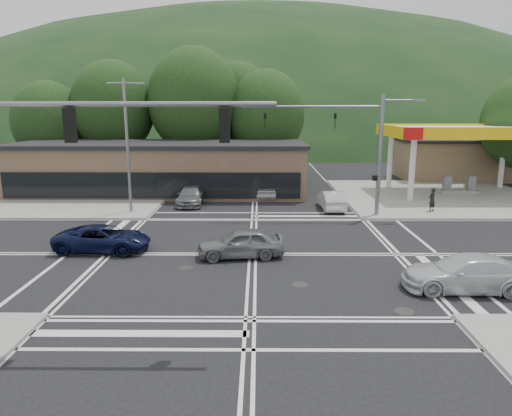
{
  "coord_description": "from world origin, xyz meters",
  "views": [
    {
      "loc": [
        0.29,
        -21.62,
        7.07
      ],
      "look_at": [
        0.14,
        4.37,
        1.4
      ],
      "focal_mm": 32.0,
      "sensor_mm": 36.0,
      "label": 1
    }
  ],
  "objects_px": {
    "pedestrian": "(432,200)",
    "car_grey_center": "(241,243)",
    "car_northbound": "(191,196)",
    "car_silver_east": "(466,273)",
    "car_blue_west": "(103,238)",
    "car_queue_a": "(331,200)",
    "car_queue_b": "(267,188)"
  },
  "relations": [
    {
      "from": "pedestrian",
      "to": "car_grey_center",
      "type": "bearing_deg",
      "value": 5.18
    },
    {
      "from": "car_silver_east",
      "to": "pedestrian",
      "type": "relative_size",
      "value": 3.06
    },
    {
      "from": "pedestrian",
      "to": "car_silver_east",
      "type": "bearing_deg",
      "value": 43.09
    },
    {
      "from": "car_northbound",
      "to": "car_grey_center",
      "type": "bearing_deg",
      "value": -72.61
    },
    {
      "from": "car_grey_center",
      "to": "car_northbound",
      "type": "xyz_separation_m",
      "value": [
        -4.24,
        12.52,
        -0.05
      ]
    },
    {
      "from": "car_blue_west",
      "to": "car_queue_b",
      "type": "bearing_deg",
      "value": -28.53
    },
    {
      "from": "pedestrian",
      "to": "car_queue_a",
      "type": "bearing_deg",
      "value": -42.09
    },
    {
      "from": "car_queue_b",
      "to": "pedestrian",
      "type": "height_order",
      "value": "pedestrian"
    },
    {
      "from": "car_queue_a",
      "to": "pedestrian",
      "type": "bearing_deg",
      "value": 167.78
    },
    {
      "from": "car_blue_west",
      "to": "car_queue_b",
      "type": "xyz_separation_m",
      "value": [
        8.58,
        14.39,
        0.08
      ]
    },
    {
      "from": "car_queue_a",
      "to": "car_queue_b",
      "type": "distance_m",
      "value": 6.36
    },
    {
      "from": "car_queue_b",
      "to": "pedestrian",
      "type": "relative_size",
      "value": 2.68
    },
    {
      "from": "car_queue_b",
      "to": "car_silver_east",
      "type": "bearing_deg",
      "value": 114.71
    },
    {
      "from": "car_blue_west",
      "to": "pedestrian",
      "type": "height_order",
      "value": "pedestrian"
    },
    {
      "from": "car_queue_a",
      "to": "car_grey_center",
      "type": "bearing_deg",
      "value": 58.92
    },
    {
      "from": "car_queue_b",
      "to": "pedestrian",
      "type": "bearing_deg",
      "value": 156.54
    },
    {
      "from": "car_blue_west",
      "to": "pedestrian",
      "type": "xyz_separation_m",
      "value": [
        19.81,
        8.66,
        0.3
      ]
    },
    {
      "from": "car_grey_center",
      "to": "car_queue_a",
      "type": "xyz_separation_m",
      "value": [
        6.07,
        10.82,
        -0.03
      ]
    },
    {
      "from": "car_silver_east",
      "to": "car_queue_a",
      "type": "xyz_separation_m",
      "value": [
        -2.99,
        14.9,
        -0.03
      ]
    },
    {
      "from": "car_queue_a",
      "to": "car_northbound",
      "type": "height_order",
      "value": "car_queue_a"
    },
    {
      "from": "car_blue_west",
      "to": "car_grey_center",
      "type": "relative_size",
      "value": 1.13
    },
    {
      "from": "car_silver_east",
      "to": "pedestrian",
      "type": "distance_m",
      "value": 14.16
    },
    {
      "from": "car_silver_east",
      "to": "car_northbound",
      "type": "relative_size",
      "value": 1.08
    },
    {
      "from": "car_grey_center",
      "to": "car_northbound",
      "type": "distance_m",
      "value": 13.22
    },
    {
      "from": "car_blue_west",
      "to": "pedestrian",
      "type": "relative_size",
      "value": 2.94
    },
    {
      "from": "car_blue_west",
      "to": "car_queue_a",
      "type": "height_order",
      "value": "car_queue_a"
    },
    {
      "from": "car_silver_east",
      "to": "car_queue_b",
      "type": "bearing_deg",
      "value": -156.33
    },
    {
      "from": "car_queue_b",
      "to": "car_grey_center",
      "type": "bearing_deg",
      "value": 87.71
    },
    {
      "from": "car_queue_a",
      "to": "pedestrian",
      "type": "relative_size",
      "value": 2.57
    },
    {
      "from": "car_northbound",
      "to": "car_silver_east",
      "type": "bearing_deg",
      "value": -52.6
    },
    {
      "from": "car_blue_west",
      "to": "car_queue_b",
      "type": "height_order",
      "value": "car_queue_b"
    },
    {
      "from": "car_blue_west",
      "to": "car_grey_center",
      "type": "height_order",
      "value": "car_grey_center"
    }
  ]
}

